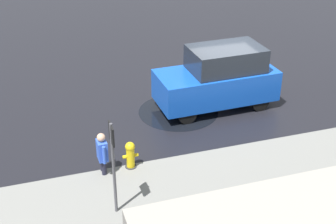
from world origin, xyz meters
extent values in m
plane|color=black|center=(0.00, 0.00, 0.00)|extent=(60.00, 60.00, 0.00)
cube|color=slate|center=(0.00, 4.20, 0.02)|extent=(24.00, 3.20, 0.04)
cube|color=blue|center=(0.39, 0.09, 0.79)|extent=(3.95, 1.82, 0.99)
cube|color=#1E232B|center=(0.08, 0.08, 1.67)|extent=(2.38, 1.57, 0.77)
cylinder|color=black|center=(1.65, 0.84, 0.30)|extent=(0.61, 0.24, 0.60)
cylinder|color=black|center=(1.70, -0.58, 0.30)|extent=(0.61, 0.24, 0.60)
cylinder|color=black|center=(-0.92, 0.77, 0.30)|extent=(0.61, 0.24, 0.60)
cylinder|color=black|center=(-0.88, -0.66, 0.30)|extent=(0.61, 0.24, 0.60)
cylinder|color=gold|center=(3.92, 2.71, 0.31)|extent=(0.22, 0.22, 0.62)
sphere|color=gold|center=(3.92, 2.71, 0.67)|extent=(0.26, 0.26, 0.26)
cylinder|color=gold|center=(3.76, 2.71, 0.38)|extent=(0.10, 0.09, 0.09)
cylinder|color=gold|center=(4.08, 2.71, 0.38)|extent=(0.10, 0.09, 0.09)
cylinder|color=#2D2D2D|center=(3.92, 2.71, 0.03)|extent=(0.31, 0.31, 0.06)
cube|color=blue|center=(4.66, 2.74, 0.73)|extent=(0.25, 0.37, 0.55)
sphere|color=tan|center=(4.66, 2.74, 1.11)|extent=(0.22, 0.22, 0.22)
cylinder|color=#1E1E2D|center=(4.66, 2.65, 0.23)|extent=(0.13, 0.13, 0.45)
cylinder|color=#1E1E2D|center=(4.65, 2.83, 0.23)|extent=(0.13, 0.13, 0.45)
cylinder|color=blue|center=(4.66, 2.50, 0.73)|extent=(0.09, 0.09, 0.50)
cylinder|color=blue|center=(4.65, 2.98, 0.73)|extent=(0.09, 0.09, 0.50)
cylinder|color=#B7BABF|center=(0.75, 5.64, 0.53)|extent=(0.04, 0.04, 1.05)
cylinder|color=#B7BABF|center=(3.75, 5.64, 0.53)|extent=(0.04, 0.04, 1.05)
cylinder|color=#4C4C51|center=(4.66, 4.36, 1.20)|extent=(0.07, 0.07, 2.40)
cube|color=black|center=(4.66, 4.36, 2.15)|extent=(0.04, 0.44, 0.44)
cylinder|color=black|center=(1.67, 0.07, 0.00)|extent=(2.62, 2.62, 0.01)
camera|label=1|loc=(6.11, 12.87, 7.29)|focal=50.00mm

